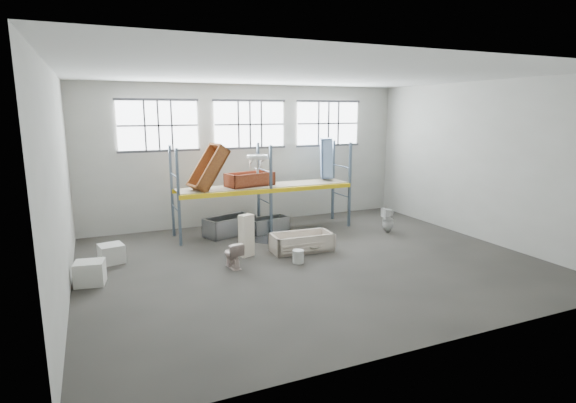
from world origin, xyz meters
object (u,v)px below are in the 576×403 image
toilet_beige (233,255)px  blue_tub_upright (326,158)px  cistern_tall (246,235)px  steel_tub_right (268,225)px  toilet_white (388,220)px  bathtub_beige (301,242)px  carton_near (90,273)px  steel_tub_left (230,226)px  rust_tub_flat (250,179)px  bucket (298,257)px

toilet_beige → blue_tub_upright: (4.59, 3.39, 2.04)m
cistern_tall → steel_tub_right: size_ratio=0.88×
blue_tub_upright → toilet_white: bearing=-57.0°
bathtub_beige → carton_near: 5.78m
steel_tub_right → blue_tub_upright: 3.26m
toilet_beige → steel_tub_left: toilet_beige is taller
steel_tub_left → blue_tub_upright: blue_tub_upright is taller
steel_tub_right → carton_near: carton_near is taller
cistern_tall → steel_tub_left: bearing=63.6°
bathtub_beige → steel_tub_right: bearing=96.1°
cistern_tall → toilet_white: 5.31m
toilet_beige → toilet_white: 6.07m
rust_tub_flat → toilet_beige: bearing=-116.4°
steel_tub_right → carton_near: (-5.64, -2.77, 0.03)m
cistern_tall → toilet_white: bearing=-15.3°
steel_tub_right → bucket: (-0.43, -3.35, -0.07)m
rust_tub_flat → steel_tub_left: bearing=-174.5°
cistern_tall → blue_tub_upright: size_ratio=0.85×
toilet_beige → bathtub_beige: bearing=-173.3°
steel_tub_left → bucket: 3.65m
rust_tub_flat → cistern_tall: bearing=-111.3°
toilet_beige → cistern_tall: size_ratio=0.58×
cistern_tall → rust_tub_flat: (0.97, 2.48, 1.22)m
cistern_tall → carton_near: (-4.11, -0.56, -0.32)m
toilet_beige → carton_near: (-3.47, 0.21, -0.07)m
carton_near → steel_tub_right: bearing=26.2°
bathtub_beige → carton_near: (-5.76, -0.39, 0.02)m
toilet_white → steel_tub_right: bearing=-107.5°
toilet_white → blue_tub_upright: blue_tub_upright is taller
toilet_beige → rust_tub_flat: bearing=-124.5°
steel_tub_right → steel_tub_left: bearing=171.8°
toilet_beige → bucket: (1.74, -0.37, -0.17)m
blue_tub_upright → carton_near: size_ratio=2.15×
bucket → carton_near: bearing=173.7°
steel_tub_left → bucket: size_ratio=4.68×
cistern_tall → blue_tub_upright: 5.06m
bathtub_beige → rust_tub_flat: bearing=107.5°
blue_tub_upright → bucket: 5.21m
steel_tub_left → blue_tub_upright: (3.75, 0.21, 2.09)m
bathtub_beige → rust_tub_flat: (-0.68, 2.64, 1.56)m
steel_tub_right → bucket: bearing=-97.3°
bathtub_beige → steel_tub_left: 2.95m
steel_tub_right → toilet_beige: bearing=-126.0°
steel_tub_left → carton_near: size_ratio=2.52×
cistern_tall → carton_near: size_ratio=1.82×
cistern_tall → toilet_white: (5.27, 0.58, -0.19)m
cistern_tall → toilet_beige: bearing=-151.3°
blue_tub_upright → steel_tub_left: bearing=-176.8°
bathtub_beige → toilet_white: size_ratio=2.14×
bucket → rust_tub_flat: bearing=92.0°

